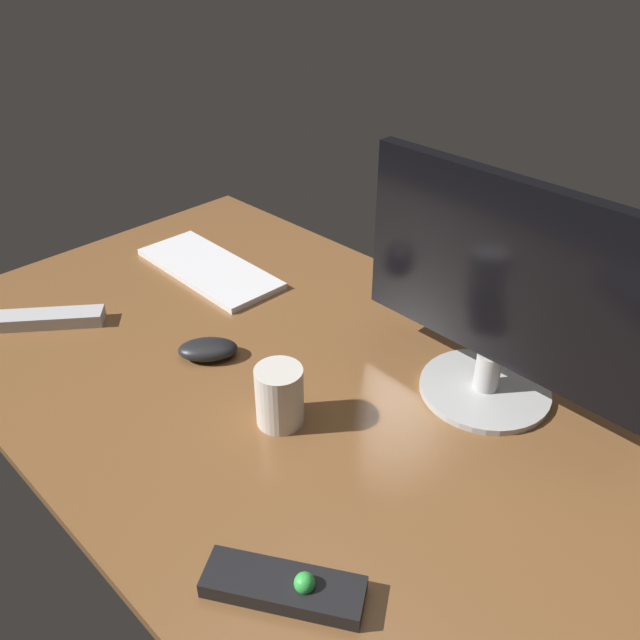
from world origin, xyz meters
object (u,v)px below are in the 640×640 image
object	(u,v)px
keyboard	(209,268)
media_remote	(285,587)
monitor	(502,291)
computer_mouse	(208,349)
tv_remote	(49,319)
coffee_mug	(279,396)

from	to	relation	value
keyboard	media_remote	distance (cm)	80.10
monitor	computer_mouse	distance (cm)	50.73
computer_mouse	tv_remote	xyz separation A→B (cm)	(-29.85, -14.81, -0.40)
coffee_mug	tv_remote	bearing A→B (deg)	-166.18
monitor	tv_remote	world-z (taller)	monitor
media_remote	coffee_mug	distance (cm)	29.93
monitor	keyboard	world-z (taller)	monitor
computer_mouse	media_remote	bearing A→B (deg)	-75.55
computer_mouse	media_remote	distance (cm)	48.73
media_remote	tv_remote	distance (cm)	73.74
keyboard	computer_mouse	bearing A→B (deg)	-35.66
keyboard	media_remote	world-z (taller)	media_remote
computer_mouse	keyboard	bearing A→B (deg)	93.86
tv_remote	media_remote	bearing A→B (deg)	-56.32
tv_remote	coffee_mug	xyz separation A→B (cm)	(51.11, 12.57, 3.68)
monitor	coffee_mug	size ratio (longest dim) A/B	4.95
media_remote	monitor	bearing A→B (deg)	62.96
computer_mouse	coffee_mug	size ratio (longest dim) A/B	1.06
media_remote	coffee_mug	xyz separation A→B (cm)	(-22.29, 19.62, 3.70)
computer_mouse	coffee_mug	xyz separation A→B (cm)	(21.26, -2.24, 3.28)
keyboard	monitor	bearing A→B (deg)	7.55
monitor	tv_remote	xyz separation A→B (cm)	(-69.72, -40.81, -17.96)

